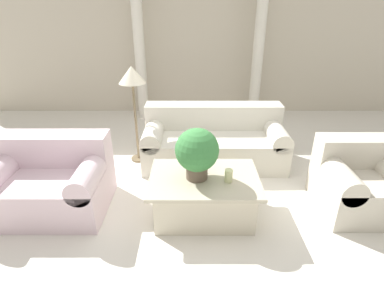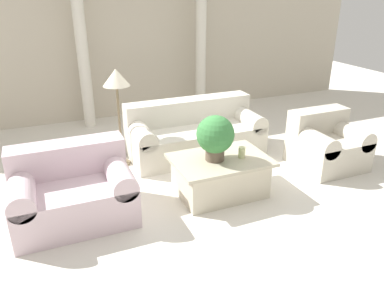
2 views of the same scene
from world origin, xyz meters
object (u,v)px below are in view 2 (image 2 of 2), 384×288
Objects in this scene: loveseat at (73,190)px; armchair at (326,143)px; potted_plant at (215,136)px; coffee_table at (220,175)px; floor_lamp at (117,84)px; sofa_long at (194,133)px.

armchair is at bearing -0.15° from loveseat.
potted_plant is at bearing -5.50° from loveseat.
armchair is (1.80, 0.15, 0.10)m from coffee_table.
floor_lamp is 1.56× the size of armchair.
sofa_long reaches higher than coffee_table.
potted_plant is at bearing -56.52° from floor_lamp.
coffee_table is 2.11× the size of potted_plant.
coffee_table is at bearing -98.47° from sofa_long.
sofa_long is 1.43× the size of floor_lamp.
sofa_long is 1.72× the size of coffee_table.
potted_plant reaches higher than armchair.
loveseat is at bearing 174.96° from coffee_table.
floor_lamp is at bearing 178.31° from sofa_long.
potted_plant is at bearing -175.54° from coffee_table.
loveseat is 1.78m from coffee_table.
sofa_long is at bearing 78.06° from potted_plant.
sofa_long is 2.24× the size of armchair.
coffee_table is at bearing -175.35° from armchair.
loveseat is at bearing 174.50° from potted_plant.
armchair is (3.57, -0.01, -0.00)m from loveseat.
potted_plant is (-0.27, -1.29, 0.46)m from sofa_long.
floor_lamp is (0.81, 1.16, 0.87)m from loveseat.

